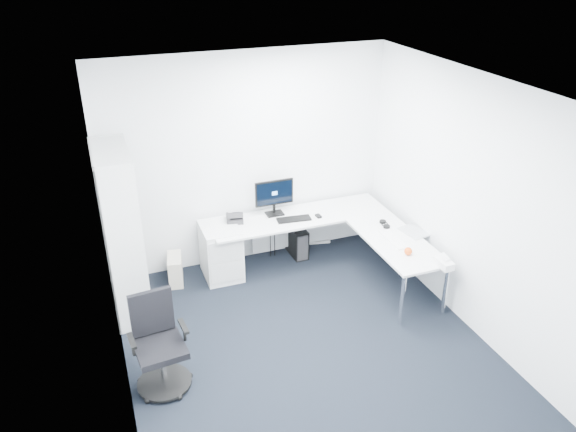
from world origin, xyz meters
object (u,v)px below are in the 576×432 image
object	(u,v)px
l_desk	(308,250)
monitor	(274,197)
bookshelf	(122,233)
task_chair	(160,346)
laptop	(415,223)

from	to	relation	value
l_desk	monitor	xyz separation A→B (m)	(-0.28, 0.47, 0.57)
bookshelf	task_chair	distance (m)	1.51
l_desk	monitor	world-z (taller)	monitor
l_desk	bookshelf	distance (m)	2.26
l_desk	task_chair	bearing A→B (deg)	-146.08
l_desk	task_chair	size ratio (longest dim) A/B	2.41
l_desk	laptop	xyz separation A→B (m)	(1.12, -0.58, 0.46)
monitor	task_chair	bearing A→B (deg)	-134.11
l_desk	monitor	bearing A→B (deg)	120.65
bookshelf	monitor	xyz separation A→B (m)	(1.90, 0.42, -0.05)
bookshelf	laptop	bearing A→B (deg)	-10.74
task_chair	laptop	world-z (taller)	task_chair
laptop	monitor	bearing A→B (deg)	134.19
task_chair	monitor	world-z (taller)	monitor
monitor	l_desk	bearing A→B (deg)	-59.69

